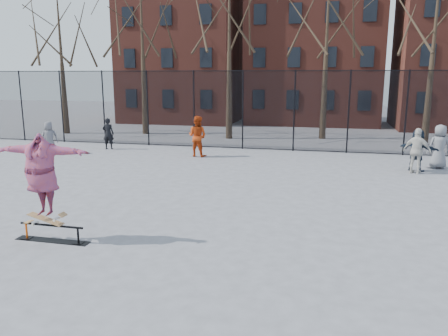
% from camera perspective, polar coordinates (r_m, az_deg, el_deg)
% --- Properties ---
extents(ground, '(100.00, 100.00, 0.00)m').
position_cam_1_polar(ground, '(10.10, -4.13, -9.69)').
color(ground, slate).
extents(skate_rail, '(1.81, 0.28, 0.40)m').
position_cam_1_polar(skate_rail, '(10.86, -21.54, -8.08)').
color(skate_rail, black).
rests_on(skate_rail, ground).
extents(skateboard, '(0.92, 0.22, 0.11)m').
position_cam_1_polar(skateboard, '(10.84, -22.24, -6.51)').
color(skateboard, olive).
rests_on(skateboard, skate_rail).
extents(skater, '(2.32, 0.78, 1.85)m').
position_cam_1_polar(skater, '(10.59, -22.66, -1.46)').
color(skater, '#5E3E9C').
rests_on(skater, skateboard).
extents(bystander_grey, '(0.92, 0.86, 1.57)m').
position_cam_1_polar(bystander_grey, '(22.76, -21.86, 3.71)').
color(bystander_grey, '#5F5E63').
rests_on(bystander_grey, ground).
extents(bystander_black, '(0.64, 0.48, 1.60)m').
position_cam_1_polar(bystander_black, '(23.25, -14.89, 4.36)').
color(bystander_black, black).
rests_on(bystander_black, ground).
extents(bystander_red, '(1.06, 0.91, 1.90)m').
position_cam_1_polar(bystander_red, '(20.46, -3.49, 4.16)').
color(bystander_red, '#B0360F').
rests_on(bystander_red, ground).
extents(bystander_white, '(1.12, 0.82, 1.76)m').
position_cam_1_polar(bystander_white, '(18.36, 23.91, 2.04)').
color(bystander_white, beige).
rests_on(bystander_white, ground).
extents(bystander_navy, '(1.55, 1.32, 1.68)m').
position_cam_1_polar(bystander_navy, '(18.87, 23.92, 2.15)').
color(bystander_navy, '#192433').
rests_on(bystander_navy, ground).
extents(bystander_extra, '(0.95, 0.69, 1.80)m').
position_cam_1_polar(bystander_extra, '(19.78, 26.29, 2.52)').
color(bystander_extra, slate).
rests_on(bystander_extra, ground).
extents(fence, '(34.03, 0.07, 4.00)m').
position_cam_1_polar(fence, '(22.19, 6.01, 7.60)').
color(fence, black).
rests_on(fence, ground).
extents(tree_row, '(33.66, 7.46, 10.67)m').
position_cam_1_polar(tree_row, '(26.52, 7.00, 19.77)').
color(tree_row, black).
rests_on(tree_row, ground).
extents(rowhouses, '(29.00, 7.00, 13.00)m').
position_cam_1_polar(rowhouses, '(35.08, 10.32, 15.62)').
color(rowhouses, maroon).
rests_on(rowhouses, ground).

